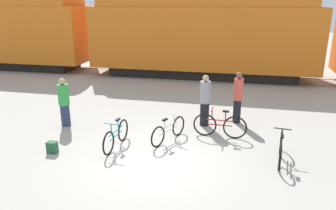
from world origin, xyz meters
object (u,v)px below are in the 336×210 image
bicycle_maroon (220,125)px  bicycle_teal (116,136)px  person_in_grey (205,101)px  freight_train (202,27)px  person_in_red (238,97)px  backpack (52,147)px  person_in_green (64,102)px  bicycle_silver (169,130)px  bicycle_black (281,149)px

bicycle_maroon → bicycle_teal: (-2.95, -1.42, -0.03)m
bicycle_maroon → person_in_grey: size_ratio=0.95×
freight_train → person_in_grey: 7.89m
person_in_red → backpack: 6.34m
freight_train → person_in_red: size_ratio=21.11×
person_in_green → bicycle_silver: bearing=56.9°
bicycle_silver → bicycle_maroon: bearing=22.7°
bicycle_maroon → person_in_green: person_in_green is taller
freight_train → bicycle_maroon: size_ratio=22.67×
person_in_green → freight_train: bearing=131.6°
person_in_grey → backpack: size_ratio=5.30×
backpack → freight_train: bearing=74.4°
bicycle_silver → person_in_grey: (0.94, 1.59, 0.55)m
person_in_grey → backpack: bearing=-42.7°
person_in_grey → backpack: 5.15m
person_in_green → backpack: bearing=-6.5°
person_in_red → backpack: size_ratio=5.39×
bicycle_maroon → person_in_red: person_in_red is taller
bicycle_maroon → freight_train: bearing=100.8°
bicycle_black → person_in_red: 3.09m
bicycle_black → bicycle_teal: bearing=-178.6°
person_in_grey → bicycle_black: bearing=55.3°
freight_train → bicycle_maroon: freight_train is taller
bicycle_silver → person_in_grey: 1.92m
freight_train → bicycle_black: freight_train is taller
backpack → bicycle_teal: bearing=24.1°
person_in_grey → person_in_red: 1.22m
freight_train → bicycle_teal: 10.33m
bicycle_silver → freight_train: bearing=90.6°
bicycle_teal → bicycle_maroon: bearing=25.8°
bicycle_black → bicycle_teal: size_ratio=0.99×
bicycle_silver → backpack: (-3.09, -1.53, -0.18)m
bicycle_maroon → person_in_grey: person_in_grey is taller
bicycle_teal → person_in_red: size_ratio=0.93×
bicycle_teal → person_in_red: 4.55m
bicycle_black → bicycle_maroon: size_ratio=0.99×
bicycle_silver → backpack: bearing=-153.7°
person_in_green → person_in_red: 6.04m
bicycle_silver → bicycle_maroon: (1.53, 0.64, 0.05)m
person_in_grey → person_in_red: person_in_red is taller
bicycle_maroon → bicycle_teal: 3.28m
bicycle_teal → person_in_grey: size_ratio=0.95×
bicycle_silver → person_in_red: person_in_red is taller
bicycle_silver → person_in_green: 3.86m
freight_train → bicycle_black: bearing=-71.2°
person_in_green → person_in_red: size_ratio=0.93×
freight_train → person_in_grey: bearing=-82.3°
bicycle_teal → backpack: size_ratio=5.02×
freight_train → bicycle_silver: size_ratio=24.07×
bicycle_silver → bicycle_maroon: 1.66m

